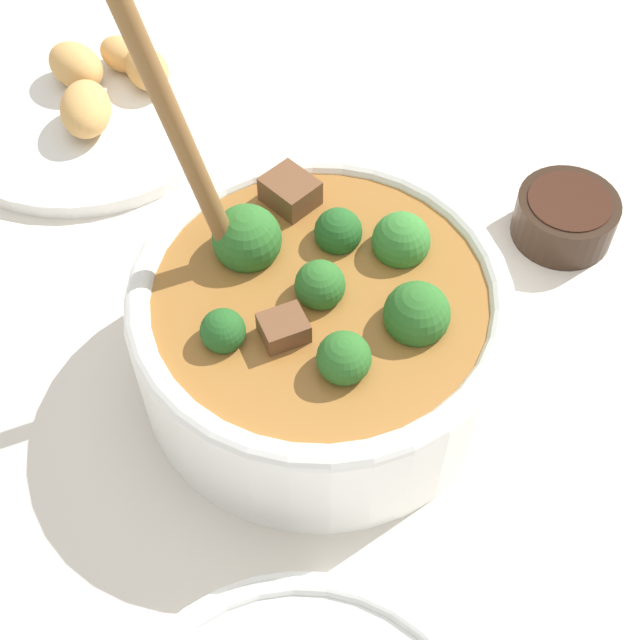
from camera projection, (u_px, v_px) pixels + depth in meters
name	position (u px, v px, depth m)	size (l,w,h in m)	color
ground_plane	(320.00, 370.00, 0.58)	(4.00, 4.00, 0.00)	silver
stew_bowl	(320.00, 323.00, 0.54)	(0.23, 0.23, 0.25)	white
condiment_bowl	(566.00, 215.00, 0.63)	(0.07, 0.07, 0.03)	black
food_plate	(92.00, 100.00, 0.72)	(0.24, 0.24, 0.05)	white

